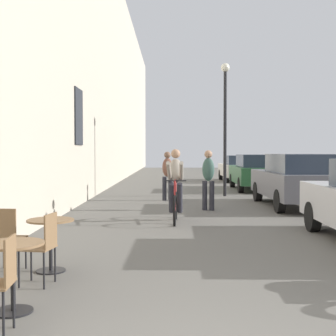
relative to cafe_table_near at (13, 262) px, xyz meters
The scene contains 12 objects.
building_facade_left 13.44m from the cafe_table_near, 96.59° to the left, with size 0.54×68.00×11.01m.
cafe_table_near is the anchor object (origin of this frame).
cafe_table_mid 1.61m from the cafe_table_near, 91.19° to the left, with size 0.64×0.64×0.72m.
cafe_chair_mid_toward_street 0.96m from the cafe_table_near, 87.51° to the left, with size 0.44×0.44×0.89m.
cafe_chair_mid_toward_wall 1.64m from the cafe_table_near, 111.56° to the left, with size 0.41×0.41×0.89m.
cyclist_on_bicycle 6.41m from the cafe_table_near, 74.31° to the left, with size 0.52×1.76×1.74m.
pedestrian_near 8.63m from the cafe_table_near, 71.93° to the left, with size 0.38×0.30×1.69m.
pedestrian_mid 10.88m from the cafe_table_near, 82.03° to the left, with size 0.35×0.26×1.65m.
street_lamp 13.12m from the cafe_table_near, 73.60° to the left, with size 0.32×0.32×4.90m.
parked_car_second 10.44m from the cafe_table_near, 59.08° to the left, with size 1.92×4.46×1.58m.
parked_car_third 15.86m from the cafe_table_near, 70.64° to the left, with size 1.87×4.32×1.53m.
parked_car_fourth 21.49m from the cafe_table_near, 75.59° to the left, with size 1.77×4.07×1.44m.
Camera 1 is at (-0.40, -3.04, 1.65)m, focal length 49.05 mm.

